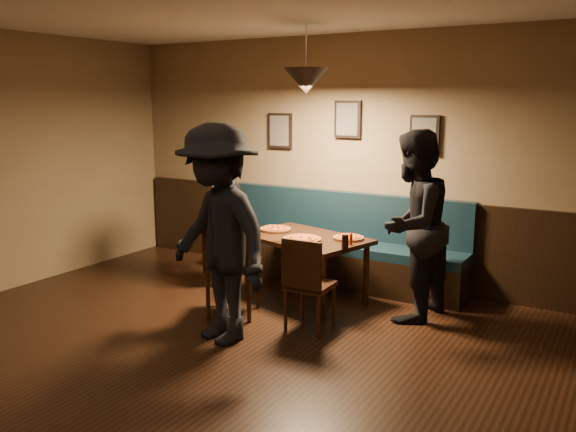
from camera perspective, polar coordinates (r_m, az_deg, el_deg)
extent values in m
plane|color=black|center=(4.55, -14.51, -16.42)|extent=(7.00, 7.00, 0.00)
plane|color=#8C704F|center=(6.98, 5.73, 5.43)|extent=(6.00, 0.00, 6.00)
cube|color=black|center=(7.09, 5.49, -1.85)|extent=(5.88, 0.06, 1.00)
cube|color=black|center=(7.36, -0.75, 8.10)|extent=(0.32, 0.04, 0.42)
cube|color=black|center=(6.92, 5.69, 9.12)|extent=(0.32, 0.04, 0.42)
cube|color=black|center=(6.60, 12.82, 7.51)|extent=(0.32, 0.04, 0.42)
cone|color=black|center=(6.07, 1.73, 12.69)|extent=(0.44, 0.44, 0.25)
cube|color=black|center=(6.31, 1.63, -4.94)|extent=(1.43, 1.11, 0.68)
imported|color=black|center=(6.73, -5.92, 0.04)|extent=(0.39, 0.59, 1.59)
imported|color=black|center=(5.76, 11.72, -0.93)|extent=(0.80, 0.96, 1.80)
imported|color=black|center=(5.13, -6.64, -1.76)|extent=(1.38, 1.05, 1.88)
cylinder|color=#C67525|center=(6.49, -1.17, -1.24)|extent=(0.37, 0.37, 0.04)
cylinder|color=#C26824|center=(6.00, 1.33, -2.22)|extent=(0.51, 0.51, 0.04)
cylinder|color=gold|center=(6.12, 5.75, -2.05)|extent=(0.40, 0.40, 0.04)
cylinder|color=black|center=(5.70, 5.44, -2.45)|extent=(0.07, 0.07, 0.14)
cylinder|color=#8D1B04|center=(5.87, 6.00, -2.11)|extent=(0.04, 0.04, 0.13)
cube|color=#1D6E29|center=(6.69, -1.60, -1.01)|extent=(0.16, 0.16, 0.01)
cube|color=#1F7635|center=(6.24, -3.82, -1.90)|extent=(0.17, 0.17, 0.01)
cube|color=silver|center=(5.94, -0.22, -2.56)|extent=(0.19, 0.03, 0.00)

